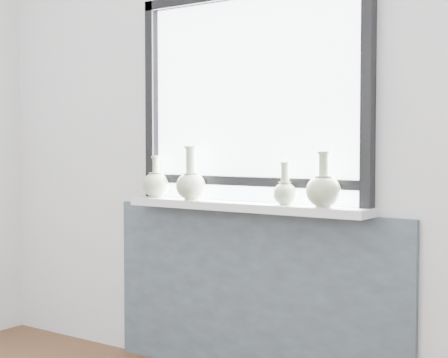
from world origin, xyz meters
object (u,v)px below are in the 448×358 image
Objects in this scene: vase_b at (191,183)px; vase_d at (323,189)px; vase_a at (156,183)px; vase_c at (285,191)px; windowsill at (243,206)px.

vase_d is at bearing 0.00° from vase_b.
vase_c is (0.81, -0.02, -0.01)m from vase_a.
vase_a is (-0.56, 0.00, 0.09)m from windowsill.
vase_c reaches higher than windowsill.
vase_d reaches higher than vase_c.
vase_b reaches higher than vase_c.
vase_a is 1.01m from vase_d.
windowsill is 4.82× the size of vase_b.
vase_a is at bearing 178.35° from vase_d.
vase_a is at bearing 178.88° from vase_c.
vase_b is 0.55m from vase_c.
vase_c is at bearing -1.12° from vase_a.
vase_b is (-0.30, -0.03, 0.11)m from windowsill.
vase_d reaches higher than windowsill.
vase_d is (1.01, -0.03, 0.01)m from vase_a.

